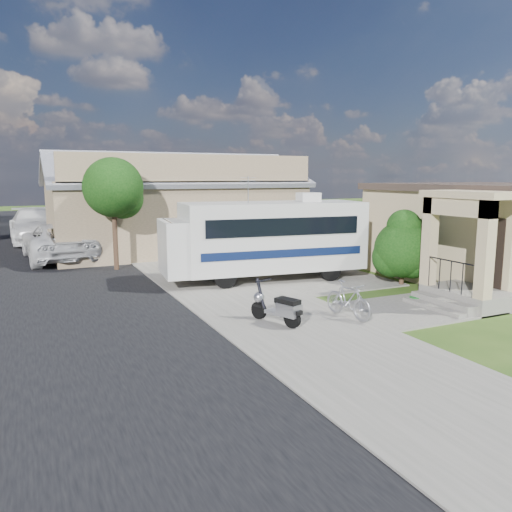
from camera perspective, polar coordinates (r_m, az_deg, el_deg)
name	(u,v)px	position (r m, az deg, el deg)	size (l,w,h in m)	color
ground	(310,313)	(14.26, 6.13, -6.48)	(120.00, 120.00, 0.00)	#244312
street_slab	(18,273)	(22.05, -25.59, -1.74)	(9.00, 80.00, 0.02)	black
sidewalk_slab	(176,261)	(22.89, -9.14, -0.53)	(4.00, 80.00, 0.06)	#615E57
driveway_slab	(282,278)	(18.78, 2.94, -2.56)	(7.00, 6.00, 0.05)	#615E57
walk_slab	(416,309)	(15.25, 17.86, -5.74)	(4.00, 3.00, 0.05)	#615E57
house	(493,231)	(20.85, 25.46, 2.61)	(9.47, 7.80, 3.54)	tan
warehouse	(172,211)	(26.73, -9.54, 5.06)	(12.50, 8.40, 5.04)	#736448
street_tree_a	(116,190)	(21.07, -15.76, 7.22)	(2.44, 2.40, 4.58)	#2E2114
street_tree_b	(86,184)	(30.97, -18.87, 7.84)	(2.44, 2.40, 4.73)	#2E2114
street_tree_c	(72,186)	(39.93, -20.31, 7.52)	(2.44, 2.40, 4.42)	#2E2114
motorhome	(265,237)	(18.28, 1.09, 2.21)	(7.57, 3.09, 3.78)	#B9B9B5
shrub	(403,247)	(18.24, 16.45, 1.03)	(2.19, 2.09, 2.69)	#2E2114
scooter	(279,308)	(12.83, 2.60, -5.93)	(0.86, 1.62, 1.10)	black
bicycle	(348,302)	(13.62, 10.47, -5.17)	(0.47, 1.65, 0.99)	#98989F
pickup_truck	(59,241)	(24.67, -21.61, 1.57)	(2.83, 6.14, 1.71)	silver
van	(35,225)	(32.06, -23.93, 3.21)	(2.69, 6.61, 1.92)	silver
garden_hose	(415,300)	(16.01, 17.73, -4.84)	(0.35, 0.35, 0.16)	#13601D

